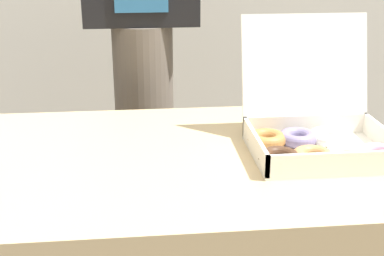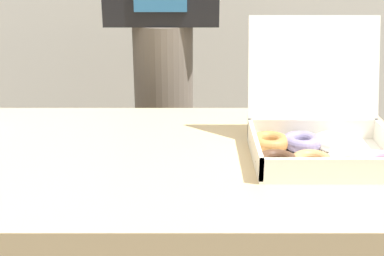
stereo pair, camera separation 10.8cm
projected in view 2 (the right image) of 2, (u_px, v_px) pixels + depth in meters
The scene contains 1 object.
donut_box at pixel (320, 139), 1.11m from camera, with size 0.31×0.29×0.27m.
Camera 2 is at (0.10, -1.05, 1.16)m, focal length 50.00 mm.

